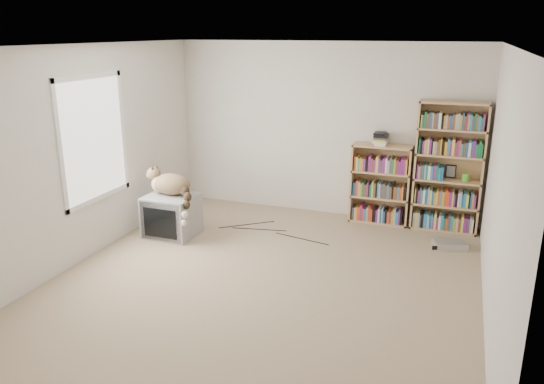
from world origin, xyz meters
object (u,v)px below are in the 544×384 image
(cat, at_px, (173,188))
(crt_tv, at_px, (172,215))
(bookcase_tall, at_px, (448,170))
(dvd_player, at_px, (450,245))
(bookcase_short, at_px, (380,187))

(cat, bearing_deg, crt_tv, -173.24)
(bookcase_tall, distance_m, dvd_player, 1.05)
(crt_tv, height_order, bookcase_tall, bookcase_tall)
(bookcase_tall, bearing_deg, dvd_player, -80.22)
(bookcase_tall, bearing_deg, crt_tv, -156.71)
(cat, relative_size, bookcase_tall, 0.44)
(cat, height_order, bookcase_short, bookcase_short)
(cat, relative_size, bookcase_short, 0.68)
(crt_tv, xyz_separation_m, bookcase_short, (2.52, 1.47, 0.24))
(bookcase_tall, relative_size, dvd_player, 4.62)
(crt_tv, height_order, cat, cat)
(crt_tv, relative_size, cat, 0.84)
(crt_tv, distance_m, bookcase_tall, 3.76)
(crt_tv, height_order, dvd_player, crt_tv)
(crt_tv, distance_m, dvd_player, 3.62)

